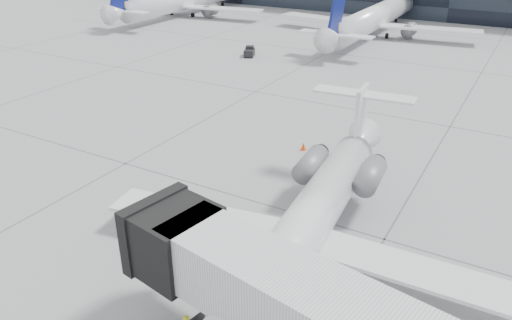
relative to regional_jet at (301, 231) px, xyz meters
The scene contains 6 objects.
ground 8.60m from the regional_jet, 145.21° to the left, with size 220.00×220.00×0.00m, color gray.
bg_jet_left 79.10m from the regional_jet, 130.94° to the left, with size 32.00×40.00×9.60m, color white, non-canonical shape.
bg_jet_center 61.58m from the regional_jet, 103.92° to the left, with size 32.00×40.00×9.60m, color white, non-canonical shape.
regional_jet is the anchor object (origin of this frame).
traffic_cone 15.16m from the regional_jet, 114.11° to the left, with size 0.55×0.55×0.64m.
far_tug 45.26m from the regional_jet, 123.78° to the left, with size 1.91×2.41×1.34m.
Camera 1 is at (15.41, -24.54, 16.79)m, focal length 35.00 mm.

